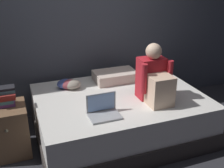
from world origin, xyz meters
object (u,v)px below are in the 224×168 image
laptop (103,111)px  pillow (115,76)px  nightstand (8,130)px  clothes_pile (69,84)px  person_sitting (155,80)px  bed (119,115)px  book_stack (5,96)px

laptop → pillow: (0.46, 0.84, 0.01)m
nightstand → laptop: 1.11m
laptop → clothes_pile: bearing=102.7°
person_sitting → pillow: 0.75m
pillow → nightstand: bearing=-165.3°
bed → nightstand: (-1.30, 0.08, 0.02)m
laptop → book_stack: size_ratio=1.48×
bed → pillow: size_ratio=3.57×
person_sitting → clothes_pile: person_sitting is taller
nightstand → laptop: size_ratio=1.79×
person_sitting → bed: bearing=142.2°
laptop → book_stack: (-0.93, 0.52, 0.09)m
laptop → book_stack: 1.07m
clothes_pile → person_sitting: bearing=-38.2°
bed → clothes_pile: bearing=141.5°
person_sitting → laptop: bearing=-167.8°
nightstand → pillow: pillow is taller
laptop → clothes_pile: 0.83m
clothes_pile → laptop: bearing=-77.3°
person_sitting → book_stack: size_ratio=3.04×
book_stack → nightstand: bearing=-123.1°
book_stack → laptop: bearing=-29.2°
nightstand → book_stack: 0.40m
nightstand → laptop: laptop is taller
nightstand → book_stack: size_ratio=2.66×
person_sitting → laptop: (-0.66, -0.14, -0.20)m
bed → book_stack: (-1.27, 0.13, 0.41)m
nightstand → book_stack: (0.03, 0.05, 0.39)m
laptop → nightstand: bearing=153.9°
nightstand → person_sitting: size_ratio=0.87×
nightstand → person_sitting: bearing=-11.5°
person_sitting → pillow: person_sitting is taller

